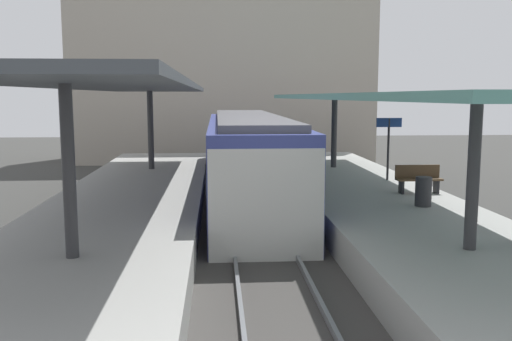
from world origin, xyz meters
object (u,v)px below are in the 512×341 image
Objects in this scene: platform_bench at (418,178)px; platform_sign at (389,135)px; commuter_train at (248,159)px; litter_bin at (423,192)px.

platform_bench is 2.87m from platform_sign.
commuter_train is at bearing 146.81° from platform_bench.
commuter_train is at bearing 129.79° from litter_bin.
commuter_train is at bearing 171.80° from platform_sign.
commuter_train is 7.00m from litter_bin.
commuter_train is 5.08m from platform_sign.
commuter_train is 6.09m from platform_bench.
platform_bench is at bearing -86.87° from platform_sign.
platform_bench is at bearing 73.17° from litter_bin.
platform_sign is (4.95, -0.71, 0.90)m from commuter_train.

